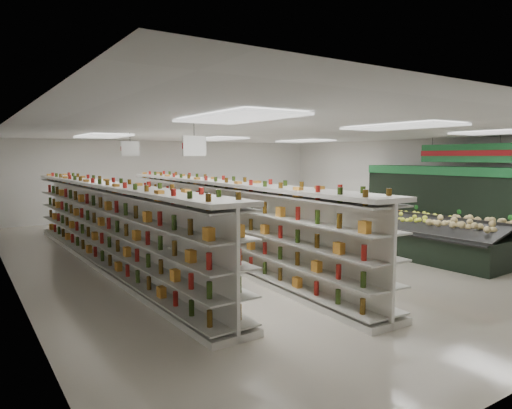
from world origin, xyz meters
TOP-DOWN VIEW (x-y plane):
  - floor at (0.00, 0.00)m, footprint 16.00×16.00m
  - ceiling at (0.00, 0.00)m, footprint 14.00×16.00m
  - wall_back at (0.00, 8.00)m, footprint 14.00×0.02m
  - wall_left at (-7.00, 0.00)m, footprint 0.02×16.00m
  - wall_right at (7.00, 0.00)m, footprint 0.02×16.00m
  - produce_wall_case at (6.53, -1.50)m, footprint 0.93×8.00m
  - aisle_sign_near at (-3.80, -2.00)m, footprint 0.52×0.06m
  - aisle_sign_far at (-3.80, 2.00)m, footprint 0.52×0.06m
  - hortifruti_banner at (6.25, -1.50)m, footprint 0.12×3.20m
  - gondola_left at (-4.93, 0.29)m, footprint 1.18×11.16m
  - gondola_center at (-2.39, -0.49)m, footprint 1.30×11.25m
  - produce_island at (2.33, -1.79)m, footprint 2.83×7.10m
  - soda_endcap at (-0.31, 6.67)m, footprint 1.35×1.17m
  - shopper_main at (-1.00, -2.01)m, footprint 0.70×0.54m
  - shopper_background at (-3.35, 4.00)m, footprint 0.60×0.81m

SIDE VIEW (x-z plane):
  - floor at x=0.00m, z-range 0.00..0.00m
  - produce_island at x=2.33m, z-range -0.05..1.00m
  - soda_endcap at x=-0.31m, z-range -0.02..1.43m
  - shopper_background at x=-3.35m, z-range 0.00..1.50m
  - shopper_main at x=-1.00m, z-range 0.00..1.72m
  - gondola_left at x=-4.93m, z-range -0.08..1.85m
  - gondola_center at x=-2.39m, z-range -0.08..1.87m
  - produce_wall_case at x=6.53m, z-range 0.14..2.34m
  - wall_back at x=0.00m, z-range 0.00..3.20m
  - wall_left at x=-7.00m, z-range 0.00..3.20m
  - wall_right at x=7.00m, z-range 0.00..3.20m
  - hortifruti_banner at x=6.25m, z-range 2.18..3.13m
  - aisle_sign_near at x=-3.80m, z-range 2.38..3.13m
  - aisle_sign_far at x=-3.80m, z-range 2.38..3.13m
  - ceiling at x=0.00m, z-range 3.19..3.21m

